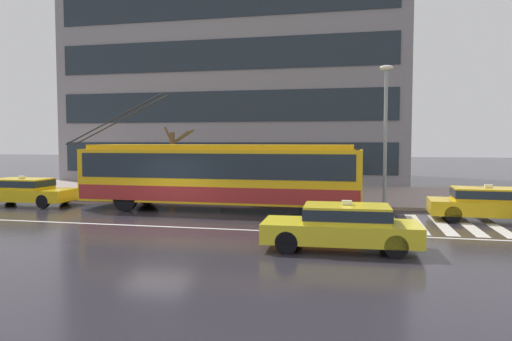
{
  "coord_description": "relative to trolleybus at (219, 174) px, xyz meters",
  "views": [
    {
      "loc": [
        7.52,
        -16.74,
        3.03
      ],
      "look_at": [
        3.03,
        4.05,
        1.72
      ],
      "focal_mm": 33.01,
      "sensor_mm": 36.0,
      "label": 1
    }
  ],
  "objects": [
    {
      "name": "crosswalk_stripe_inner_b",
      "position": [
        9.88,
        -1.73,
        -1.59
      ],
      "size": [
        0.44,
        4.4,
        0.01
      ],
      "primitive_type": "cube",
      "color": "beige",
      "rests_on": "ground_plane"
    },
    {
      "name": "street_tree_bare",
      "position": [
        -4.05,
        4.73,
        0.53
      ],
      "size": [
        1.7,
        1.01,
        3.72
      ],
      "color": "brown",
      "rests_on": "sidewalk_slab"
    },
    {
      "name": "crosswalk_stripe_edge_near",
      "position": [
        7.18,
        -1.73,
        -1.59
      ],
      "size": [
        0.44,
        4.4,
        0.01
      ],
      "primitive_type": "cube",
      "color": "beige",
      "rests_on": "ground_plane"
    },
    {
      "name": "lane_centre_line",
      "position": [
        -1.6,
        -4.26,
        -1.59
      ],
      "size": [
        72.0,
        0.14,
        0.01
      ],
      "primitive_type": "cube",
      "color": "silver",
      "rests_on": "ground_plane"
    },
    {
      "name": "ground_plane",
      "position": [
        -1.6,
        -3.06,
        -1.6
      ],
      "size": [
        160.0,
        160.0,
        0.0
      ],
      "primitive_type": "plane",
      "color": "#27242B"
    },
    {
      "name": "street_lamp",
      "position": [
        7.14,
        2.11,
        2.29
      ],
      "size": [
        0.6,
        0.32,
        6.3
      ],
      "color": "gray",
      "rests_on": "sidewalk_slab"
    },
    {
      "name": "taxi_oncoming_far",
      "position": [
        5.55,
        -6.53,
        -0.9
      ],
      "size": [
        4.39,
        1.87,
        1.39
      ],
      "color": "yellow",
      "rests_on": "ground_plane"
    },
    {
      "name": "taxi_ahead_of_bus",
      "position": [
        10.95,
        -0.46,
        -0.9
      ],
      "size": [
        4.72,
        1.96,
        1.39
      ],
      "color": "gold",
      "rests_on": "ground_plane"
    },
    {
      "name": "office_tower_corner_left",
      "position": [
        -3.32,
        18.08,
        10.93
      ],
      "size": [
        25.44,
        13.77,
        25.04
      ],
      "color": "gray",
      "rests_on": "ground_plane"
    },
    {
      "name": "crosswalk_stripe_edge_far",
      "position": [
        10.78,
        -1.73,
        -1.59
      ],
      "size": [
        0.44,
        4.4,
        0.01
      ],
      "primitive_type": "cube",
      "color": "beige",
      "rests_on": "ground_plane"
    },
    {
      "name": "trolleybus",
      "position": [
        0.0,
        0.0,
        0.0
      ],
      "size": [
        13.5,
        2.6,
        5.17
      ],
      "color": "yellow",
      "rests_on": "ground_plane"
    },
    {
      "name": "pedestrian_at_shelter",
      "position": [
        3.26,
        3.43,
        0.03
      ],
      "size": [
        1.28,
        1.28,
        1.91
      ],
      "color": "#242A2A",
      "rests_on": "sidewalk_slab"
    },
    {
      "name": "sidewalk_slab",
      "position": [
        -1.6,
        6.6,
        -1.53
      ],
      "size": [
        80.0,
        10.0,
        0.14
      ],
      "primitive_type": "cube",
      "color": "gray",
      "rests_on": "ground_plane"
    },
    {
      "name": "pedestrian_approaching_curb",
      "position": [
        -1.18,
        4.38,
        0.09
      ],
      "size": [
        1.45,
        1.45,
        1.93
      ],
      "color": "#1D234E",
      "rests_on": "sidewalk_slab"
    },
    {
      "name": "crosswalk_stripe_center",
      "position": [
        8.98,
        -1.73,
        -1.59
      ],
      "size": [
        0.44,
        4.4,
        0.01
      ],
      "primitive_type": "cube",
      "color": "beige",
      "rests_on": "ground_plane"
    },
    {
      "name": "taxi_queued_behind_bus",
      "position": [
        -9.67,
        -0.24,
        -0.89
      ],
      "size": [
        4.7,
        1.85,
        1.39
      ],
      "color": "yellow",
      "rests_on": "ground_plane"
    },
    {
      "name": "crosswalk_stripe_inner_a",
      "position": [
        8.08,
        -1.73,
        -1.59
      ],
      "size": [
        0.44,
        4.4,
        0.01
      ],
      "primitive_type": "cube",
      "color": "beige",
      "rests_on": "ground_plane"
    }
  ]
}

